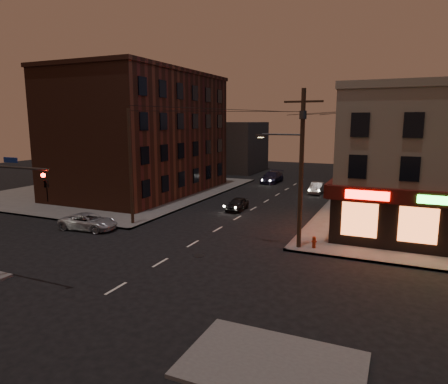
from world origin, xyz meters
The scene contains 15 objects.
ground centered at (0.00, 0.00, 0.00)m, with size 120.00×120.00×0.00m, color black.
sidewalk_nw centered at (-18.00, 19.00, 0.07)m, with size 24.00×28.00×0.15m, color #514F4C.
brick_apartment centered at (-14.50, 19.00, 6.65)m, with size 12.00×20.00×13.00m, color #4D2618.
bg_building_ne_a centered at (14.00, 38.00, 3.50)m, with size 10.00×12.00×7.00m, color #3F3D3A.
bg_building_nw centered at (-13.00, 42.00, 4.00)m, with size 9.00×10.00×8.00m, color #3F3D3A.
bg_building_ne_b centered at (12.00, 52.00, 3.00)m, with size 8.00×8.00×6.00m, color #3F3D3A.
utility_pole_main centered at (6.68, 5.80, 5.76)m, with size 4.20×0.44×10.00m.
utility_pole_far centered at (6.80, 32.00, 4.65)m, with size 0.26×0.26×9.00m, color #382619.
utility_pole_west centered at (-6.80, 6.50, 4.65)m, with size 0.24×0.24×9.00m, color #382619.
traffic_signal centered at (-5.57, -5.60, 4.16)m, with size 4.49×0.32×6.47m.
suv_cross centered at (-8.99, 3.96, 0.62)m, with size 2.05×4.45×1.24m, color #9DA1A6.
sedan_near centered at (-1.13, 14.77, 0.59)m, with size 1.39×3.45×1.17m, color black.
sedan_mid centered at (3.87, 26.67, 0.62)m, with size 1.32×3.78×1.25m, color gray.
sedan_far centered at (-3.23, 32.32, 0.75)m, with size 2.11×5.19×1.51m, color #191831.
fire_hydrant centered at (7.74, 6.00, 0.57)m, with size 0.35×0.35×0.77m.
Camera 1 is at (12.48, -18.83, 8.19)m, focal length 32.00 mm.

